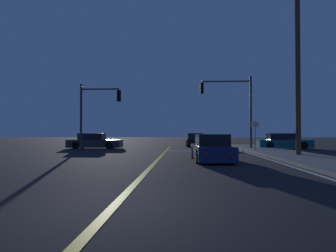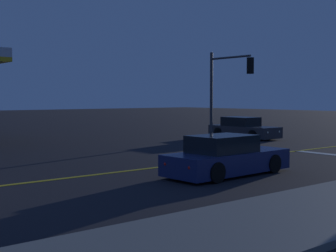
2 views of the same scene
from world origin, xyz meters
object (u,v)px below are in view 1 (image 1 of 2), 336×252
Objects in this scene: car_far_approaching_navy at (211,149)px; street_sign_corner at (255,131)px; car_lead_oncoming_charcoal at (94,142)px; car_following_oncoming_teal at (283,142)px; car_distant_tail_black at (195,141)px; traffic_signal_near_right at (233,101)px; utility_pole_right at (298,62)px; traffic_signal_far_left at (96,106)px.

car_far_approaching_navy is 8.24m from street_sign_corner.
car_lead_oncoming_charcoal and car_following_oncoming_teal have the same top height.
traffic_signal_near_right is (2.92, -5.38, 3.47)m from car_distant_tail_black.
street_sign_corner is (4.10, -8.18, 0.94)m from car_distant_tail_black.
traffic_signal_near_right is at bearing 109.14° from utility_pole_right.
car_distant_tail_black is 14.80m from utility_pole_right.
traffic_signal_near_right is at bearing -62.69° from car_distant_tail_black.
car_far_approaching_navy is 1.03× the size of car_following_oncoming_teal.
traffic_signal_near_right is at bearing -69.15° from car_following_oncoming_teal.
utility_pole_right is (13.67, -6.04, 2.02)m from traffic_signal_far_left.
car_distant_tail_black and car_following_oncoming_teal have the same top height.
car_distant_tail_black is 0.92× the size of car_far_approaching_navy.
car_distant_tail_black is at bearing -115.70° from car_following_oncoming_teal.
utility_pole_right reaches higher than street_sign_corner.
car_following_oncoming_teal is 0.76× the size of traffic_signal_near_right.
car_distant_tail_black and car_lead_oncoming_charcoal have the same top height.
traffic_signal_near_right reaches higher than car_far_approaching_navy.
traffic_signal_near_right is (-4.61, -1.75, 3.47)m from car_following_oncoming_teal.
utility_pole_right reaches higher than car_following_oncoming_teal.
traffic_signal_near_right reaches higher than traffic_signal_far_left.
car_far_approaching_navy is at bearing -153.77° from utility_pole_right.
car_following_oncoming_teal is at bearing 77.56° from utility_pole_right.
traffic_signal_near_right is 2.70× the size of street_sign_corner.
utility_pole_right is 4.75× the size of street_sign_corner.
traffic_signal_far_left is 0.50× the size of utility_pole_right.
car_following_oncoming_teal is at bearing 55.58° from car_far_approaching_navy.
car_lead_oncoming_charcoal is 0.78× the size of traffic_signal_near_right.
traffic_signal_near_right is 3.96m from street_sign_corner.
street_sign_corner is (3.85, 7.22, 0.94)m from car_far_approaching_navy.
car_following_oncoming_teal is 16.27m from traffic_signal_far_left.
car_lead_oncoming_charcoal is 14.46m from car_far_approaching_navy.
car_lead_oncoming_charcoal and car_far_approaching_navy have the same top height.
car_far_approaching_navy is 2.11× the size of street_sign_corner.
utility_pole_right is at bearing 109.14° from traffic_signal_near_right.
street_sign_corner is at bearing -6.51° from traffic_signal_far_left.
traffic_signal_near_right is 11.19m from traffic_signal_far_left.
utility_pole_right is at bearing 58.88° from car_lead_oncoming_charcoal.
car_distant_tail_black and car_far_approaching_navy have the same top height.
utility_pole_right is at bearing -23.83° from traffic_signal_far_left.
traffic_signal_far_left is (-8.16, -6.78, 2.92)m from car_distant_tail_black.
car_following_oncoming_teal is at bearing 11.34° from traffic_signal_far_left.
car_lead_oncoming_charcoal is at bearing 127.12° from car_far_approaching_navy.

